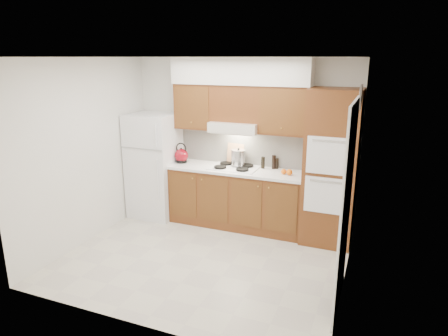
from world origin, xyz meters
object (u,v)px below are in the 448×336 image
fridge (155,165)px  kettle (181,156)px  oven_cabinet (331,168)px  stock_pot (238,158)px

fridge → kettle: size_ratio=7.85×
fridge → oven_cabinet: bearing=0.7°
fridge → stock_pot: (1.42, 0.16, 0.23)m
oven_cabinet → stock_pot: 1.43m
oven_cabinet → kettle: bearing=179.5°
oven_cabinet → stock_pot: size_ratio=9.43×
oven_cabinet → stock_pot: bearing=174.8°
fridge → kettle: fridge is taller
fridge → stock_pot: 1.45m
fridge → kettle: bearing=6.8°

